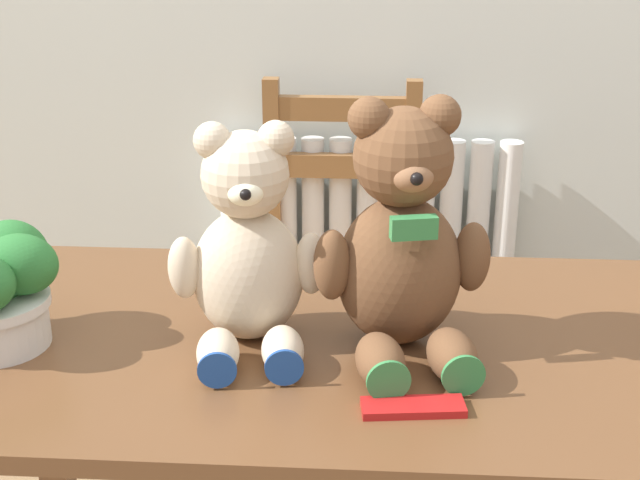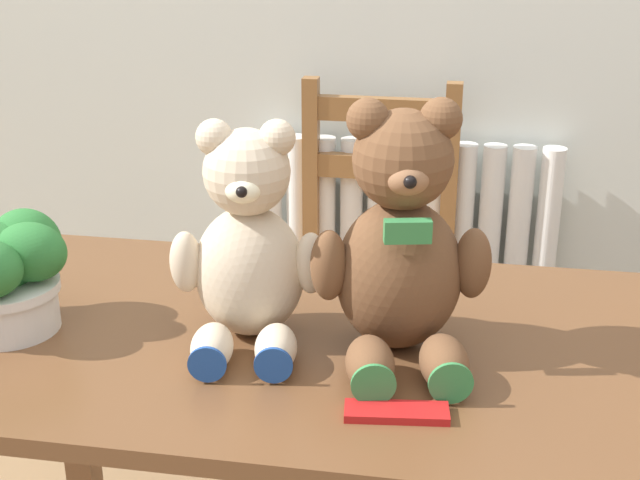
{
  "view_description": "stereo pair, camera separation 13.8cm",
  "coord_description": "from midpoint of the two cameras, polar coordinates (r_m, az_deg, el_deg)",
  "views": [
    {
      "loc": [
        0.1,
        -0.93,
        1.39
      ],
      "look_at": [
        0.02,
        0.35,
        0.88
      ],
      "focal_mm": 50.0,
      "sensor_mm": 36.0,
      "label": 1
    },
    {
      "loc": [
        0.24,
        -0.91,
        1.39
      ],
      "look_at": [
        0.02,
        0.35,
        0.88
      ],
      "focal_mm": 50.0,
      "sensor_mm": 36.0,
      "label": 2
    }
  ],
  "objects": [
    {
      "name": "radiator",
      "position": [
        2.45,
        6.95,
        -3.35
      ],
      "size": [
        0.8,
        0.1,
        0.78
      ],
      "color": "white",
      "rests_on": "ground_plane"
    },
    {
      "name": "dining_table",
      "position": [
        1.51,
        1.92,
        -9.84
      ],
      "size": [
        1.26,
        0.71,
        0.71
      ],
      "color": "brown",
      "rests_on": "ground_plane"
    },
    {
      "name": "wooden_chair_behind",
      "position": [
        2.25,
        5.07,
        -2.7
      ],
      "size": [
        0.4,
        0.4,
        0.94
      ],
      "rotation": [
        0.0,
        0.0,
        3.14
      ],
      "color": "brown",
      "rests_on": "ground_plane"
    },
    {
      "name": "teddy_bear_left",
      "position": [
        1.39,
        -1.8,
        -0.59
      ],
      "size": [
        0.25,
        0.26,
        0.36
      ],
      "rotation": [
        0.0,
        0.0,
        3.29
      ],
      "color": "beige",
      "rests_on": "dining_table"
    },
    {
      "name": "teddy_bear_right",
      "position": [
        1.36,
        8.11,
        -0.56
      ],
      "size": [
        0.28,
        0.3,
        0.4
      ],
      "rotation": [
        0.0,
        0.0,
        3.35
      ],
      "color": "brown",
      "rests_on": "dining_table"
    },
    {
      "name": "potted_plant",
      "position": [
        1.5,
        -17.23,
        -1.87
      ],
      "size": [
        0.21,
        0.21,
        0.19
      ],
      "color": "beige",
      "rests_on": "dining_table"
    },
    {
      "name": "chocolate_bar",
      "position": [
        1.26,
        8.12,
        -10.95
      ],
      "size": [
        0.15,
        0.06,
        0.01
      ],
      "primitive_type": "cube",
      "rotation": [
        0.0,
        0.0,
        0.11
      ],
      "color": "red",
      "rests_on": "dining_table"
    }
  ]
}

